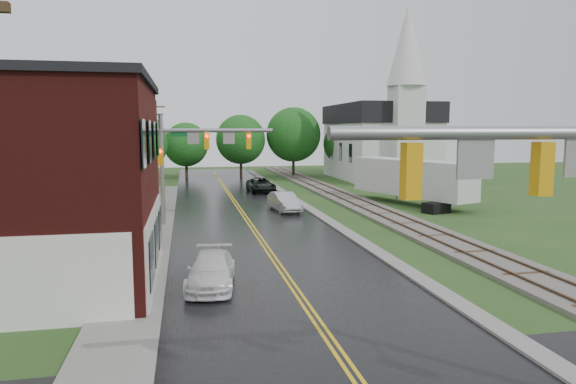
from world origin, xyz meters
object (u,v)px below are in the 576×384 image
object	(u,v)px
utility_pole_b	(135,158)
utility_pole_c	(156,146)
tree_left_c	(69,150)
sedan_silver	(284,202)
church	(383,133)
suv_dark	(261,185)
traffic_signal_near	(574,195)
traffic_signal_far	(195,149)
tree_left_e	(136,144)
pickup_white	(211,271)
semi_trailer	(412,178)

from	to	relation	value
utility_pole_b	utility_pole_c	size ratio (longest dim) A/B	1.00
tree_left_c	sedan_silver	world-z (taller)	tree_left_c
church	utility_pole_b	world-z (taller)	church
utility_pole_b	sedan_silver	xyz separation A→B (m)	(10.07, 9.48, -3.99)
suv_dark	traffic_signal_near	bearing A→B (deg)	-92.15
traffic_signal_far	tree_left_e	bearing A→B (deg)	105.89
traffic_signal_near	tree_left_c	xyz separation A→B (m)	(-17.32, 37.90, -0.46)
church	pickup_white	distance (m)	46.83
traffic_signal_near	utility_pole_b	size ratio (longest dim) A/B	0.82
traffic_signal_far	tree_left_c	xyz separation A→B (m)	(-10.38, 12.90, -0.46)
utility_pole_c	tree_left_e	xyz separation A→B (m)	(-2.05, 1.90, 0.09)
traffic_signal_near	pickup_white	xyz separation A→B (m)	(-6.67, 11.38, -4.32)
traffic_signal_near	utility_pole_b	bearing A→B (deg)	117.19
traffic_signal_far	tree_left_e	world-z (taller)	tree_left_e
tree_left_e	pickup_white	distance (m)	33.26
tree_left_c	tree_left_e	xyz separation A→B (m)	(5.00, 6.00, 0.30)
utility_pole_c	pickup_white	bearing A→B (deg)	-83.29
traffic_signal_near	suv_dark	size ratio (longest dim) A/B	1.43
church	suv_dark	distance (m)	20.12
tree_left_c	suv_dark	size ratio (longest dim) A/B	1.49
utility_pole_b	church	bearing A→B (deg)	49.82
church	utility_pole_c	bearing A→B (deg)	-160.03
traffic_signal_near	utility_pole_c	distance (m)	43.24
semi_trailer	pickup_white	bearing A→B (deg)	-132.11
traffic_signal_near	tree_left_c	distance (m)	41.67
utility_pole_b	tree_left_e	xyz separation A→B (m)	(-2.05, 23.90, 0.09)
traffic_signal_far	suv_dark	size ratio (longest dim) A/B	1.43
utility_pole_c	sedan_silver	distance (m)	16.55
traffic_signal_near	utility_pole_c	bearing A→B (deg)	103.74
semi_trailer	tree_left_e	bearing A→B (deg)	150.62
utility_pole_b	sedan_silver	size ratio (longest dim) A/B	2.04
suv_dark	semi_trailer	size ratio (longest dim) A/B	0.43
pickup_white	semi_trailer	bearing A→B (deg)	54.89
semi_trailer	sedan_silver	bearing A→B (deg)	-173.11
utility_pole_b	pickup_white	distance (m)	10.19
tree_left_e	utility_pole_c	bearing A→B (deg)	-42.84
church	tree_left_e	world-z (taller)	church
church	utility_pole_b	size ratio (longest dim) A/B	2.22
traffic_signal_far	suv_dark	bearing A→B (deg)	68.21
tree_left_e	suv_dark	size ratio (longest dim) A/B	1.59
utility_pole_c	tree_left_c	xyz separation A→B (m)	(-7.05, -4.10, -0.21)
sedan_silver	traffic_signal_far	bearing A→B (deg)	-153.66
traffic_signal_near	utility_pole_b	world-z (taller)	utility_pole_b
tree_left_c	semi_trailer	bearing A→B (deg)	-14.07
traffic_signal_far	tree_left_c	world-z (taller)	tree_left_c
suv_dark	pickup_white	size ratio (longest dim) A/B	1.15
church	traffic_signal_far	bearing A→B (deg)	-131.27
church	utility_pole_c	size ratio (longest dim) A/B	2.22
traffic_signal_near	pickup_white	size ratio (longest dim) A/B	1.64
tree_left_e	utility_pole_b	bearing A→B (deg)	-85.10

